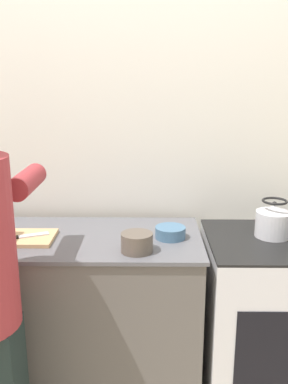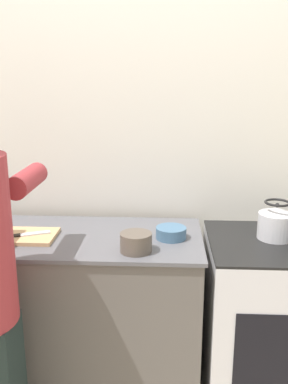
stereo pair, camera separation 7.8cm
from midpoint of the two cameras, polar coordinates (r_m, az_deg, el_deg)
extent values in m
cube|color=silver|center=(2.37, -2.38, 5.79)|extent=(8.00, 0.05, 2.60)
cube|color=#5B5651|center=(2.35, -11.37, -16.69)|extent=(1.35, 0.57, 0.91)
cube|color=#56565B|center=(2.15, -12.01, -6.07)|extent=(1.37, 0.60, 0.02)
cube|color=silver|center=(2.39, 15.05, -16.51)|extent=(0.64, 0.60, 0.90)
cube|color=black|center=(2.19, 15.86, -6.25)|extent=(0.64, 0.60, 0.01)
cube|color=black|center=(2.13, 17.17, -19.59)|extent=(0.45, 0.01, 0.40)
cylinder|color=maroon|center=(1.86, -16.51, 1.37)|extent=(0.09, 0.30, 0.09)
cube|color=tan|center=(2.15, -17.18, -5.87)|extent=(0.32, 0.22, 0.02)
cube|color=silver|center=(2.13, -15.52, -5.55)|extent=(0.14, 0.09, 0.01)
cube|color=black|center=(2.13, -18.58, -5.88)|extent=(0.09, 0.06, 0.01)
cylinder|color=silver|center=(2.21, 15.84, -4.15)|extent=(0.17, 0.17, 0.13)
cone|color=silver|center=(2.18, 15.99, -2.15)|extent=(0.14, 0.14, 0.03)
sphere|color=black|center=(2.17, 16.04, -1.49)|extent=(0.02, 0.02, 0.02)
torus|color=black|center=(2.17, 16.07, -1.17)|extent=(0.12, 0.12, 0.01)
cylinder|color=brown|center=(1.91, -2.13, -6.75)|extent=(0.14, 0.14, 0.09)
cylinder|color=#426684|center=(2.07, 2.46, -5.41)|extent=(0.15, 0.15, 0.06)
camera|label=1|loc=(0.04, -91.15, -0.31)|focal=40.00mm
camera|label=2|loc=(0.04, 88.85, 0.31)|focal=40.00mm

